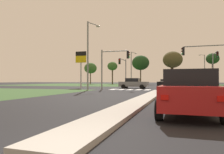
# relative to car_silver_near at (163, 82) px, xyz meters

# --- Properties ---
(ground_plane) EXTENTS (200.00, 200.00, 0.00)m
(ground_plane) POSITION_rel_car_silver_near_xyz_m (2.33, -31.95, -0.81)
(ground_plane) COLOR black
(grass_verge_far_left) EXTENTS (35.00, 35.00, 0.01)m
(grass_verge_far_left) POSITION_rel_car_silver_near_xyz_m (-23.17, -7.45, -0.81)
(grass_verge_far_left) COLOR #385B2D
(grass_verge_far_left) RESTS_ON ground
(median_island_near) EXTENTS (1.20, 22.00, 0.14)m
(median_island_near) POSITION_rel_car_silver_near_xyz_m (2.33, -50.95, -0.74)
(median_island_near) COLOR #ADA89E
(median_island_near) RESTS_ON ground
(median_island_far) EXTENTS (1.20, 36.00, 0.14)m
(median_island_far) POSITION_rel_car_silver_near_xyz_m (2.33, -6.95, -0.74)
(median_island_far) COLOR #ADA89E
(median_island_far) RESTS_ON ground
(lane_dash_near) EXTENTS (0.14, 2.00, 0.01)m
(lane_dash_near) POSITION_rel_car_silver_near_xyz_m (5.83, -56.40, -0.81)
(lane_dash_near) COLOR silver
(lane_dash_near) RESTS_ON ground
(lane_dash_second) EXTENTS (0.14, 2.00, 0.01)m
(lane_dash_second) POSITION_rel_car_silver_near_xyz_m (5.83, -50.40, -0.81)
(lane_dash_second) COLOR silver
(lane_dash_second) RESTS_ON ground
(lane_dash_third) EXTENTS (0.14, 2.00, 0.01)m
(lane_dash_third) POSITION_rel_car_silver_near_xyz_m (5.83, -44.40, -0.81)
(lane_dash_third) COLOR silver
(lane_dash_third) RESTS_ON ground
(lane_dash_fourth) EXTENTS (0.14, 2.00, 0.01)m
(lane_dash_fourth) POSITION_rel_car_silver_near_xyz_m (5.83, -38.40, -0.81)
(lane_dash_fourth) COLOR silver
(lane_dash_fourth) RESTS_ON ground
(lane_dash_fifth) EXTENTS (0.14, 2.00, 0.01)m
(lane_dash_fifth) POSITION_rel_car_silver_near_xyz_m (5.83, -32.40, -0.81)
(lane_dash_fifth) COLOR silver
(lane_dash_fifth) RESTS_ON ground
(stop_bar_near) EXTENTS (6.40, 0.50, 0.01)m
(stop_bar_near) POSITION_rel_car_silver_near_xyz_m (6.13, -38.95, -0.81)
(stop_bar_near) COLOR silver
(stop_bar_near) RESTS_ON ground
(crosswalk_bar_near) EXTENTS (0.70, 2.80, 0.01)m
(crosswalk_bar_near) POSITION_rel_car_silver_near_xyz_m (-4.07, -37.15, -0.81)
(crosswalk_bar_near) COLOR silver
(crosswalk_bar_near) RESTS_ON ground
(crosswalk_bar_second) EXTENTS (0.70, 2.80, 0.01)m
(crosswalk_bar_second) POSITION_rel_car_silver_near_xyz_m (-2.92, -37.15, -0.81)
(crosswalk_bar_second) COLOR silver
(crosswalk_bar_second) RESTS_ON ground
(crosswalk_bar_third) EXTENTS (0.70, 2.80, 0.01)m
(crosswalk_bar_third) POSITION_rel_car_silver_near_xyz_m (-1.77, -37.15, -0.81)
(crosswalk_bar_third) COLOR silver
(crosswalk_bar_third) RESTS_ON ground
(crosswalk_bar_fourth) EXTENTS (0.70, 2.80, 0.01)m
(crosswalk_bar_fourth) POSITION_rel_car_silver_near_xyz_m (-0.62, -37.15, -0.81)
(crosswalk_bar_fourth) COLOR silver
(crosswalk_bar_fourth) RESTS_ON ground
(crosswalk_bar_fifth) EXTENTS (0.70, 2.80, 0.01)m
(crosswalk_bar_fifth) POSITION_rel_car_silver_near_xyz_m (0.53, -37.15, -0.81)
(crosswalk_bar_fifth) COLOR silver
(crosswalk_bar_fifth) RESTS_ON ground
(car_silver_near) EXTENTS (1.98, 4.39, 1.59)m
(car_silver_near) POSITION_rel_car_silver_near_xyz_m (0.00, 0.00, 0.00)
(car_silver_near) COLOR #B7B7BC
(car_silver_near) RESTS_ON ground
(car_grey_second) EXTENTS (4.28, 1.98, 1.56)m
(car_grey_second) POSITION_rel_car_silver_near_xyz_m (-2.04, -33.71, -0.02)
(car_grey_second) COLOR slate
(car_grey_second) RESTS_ON ground
(car_red_third) EXTENTS (2.02, 4.26, 1.57)m
(car_red_third) POSITION_rel_car_silver_near_xyz_m (4.74, -56.78, -0.01)
(car_red_third) COLOR #A31919
(car_red_third) RESTS_ON ground
(car_black_fourth) EXTENTS (4.33, 2.05, 1.57)m
(car_black_fourth) POSITION_rel_car_silver_near_xyz_m (3.64, -33.65, -0.01)
(car_black_fourth) COLOR black
(car_black_fourth) RESTS_ON ground
(car_navy_fifth) EXTENTS (2.00, 4.33, 1.60)m
(car_navy_fifth) POSITION_rel_car_silver_near_xyz_m (4.58, -43.53, 0.00)
(car_navy_fifth) COLOR #161E47
(car_navy_fifth) RESTS_ON ground
(traffic_signal_far_left) EXTENTS (0.32, 4.81, 5.26)m
(traffic_signal_far_left) POSITION_rel_car_silver_near_xyz_m (-5.27, -27.15, 2.83)
(traffic_signal_far_left) COLOR gray
(traffic_signal_far_left) RESTS_ON ground
(traffic_signal_far_right) EXTENTS (0.32, 4.83, 5.84)m
(traffic_signal_far_right) POSITION_rel_car_silver_near_xyz_m (9.93, -27.06, 3.21)
(traffic_signal_far_right) COLOR gray
(traffic_signal_far_right) RESTS_ON ground
(traffic_signal_near_left) EXTENTS (3.87, 0.32, 5.25)m
(traffic_signal_near_left) POSITION_rel_car_silver_near_xyz_m (-3.86, -38.55, 2.78)
(traffic_signal_near_left) COLOR gray
(traffic_signal_near_left) RESTS_ON ground
(traffic_signal_near_right) EXTENTS (5.34, 0.32, 5.42)m
(traffic_signal_near_right) POSITION_rel_car_silver_near_xyz_m (7.94, -38.55, 2.97)
(traffic_signal_near_right) COLOR gray
(traffic_signal_near_right) RESTS_ON ground
(street_lamp_second) EXTENTS (0.97, 2.20, 8.59)m
(street_lamp_second) POSITION_rel_car_silver_near_xyz_m (-6.32, -40.36, 4.02)
(street_lamp_second) COLOR gray
(street_lamp_second) RESTS_ON ground
(street_lamp_third) EXTENTS (1.06, 2.33, 8.06)m
(street_lamp_third) POSITION_rel_car_silver_near_xyz_m (-6.31, -15.21, 3.77)
(street_lamp_third) COLOR gray
(street_lamp_third) RESTS_ON ground
(street_lamp_fourth) EXTENTS (1.78, 1.64, 8.17)m
(street_lamp_fourth) POSITION_rel_car_silver_near_xyz_m (10.89, -2.97, 3.80)
(street_lamp_fourth) COLOR gray
(street_lamp_fourth) RESTS_ON ground
(pedestrian_at_median) EXTENTS (0.34, 0.34, 1.90)m
(pedestrian_at_median) POSITION_rel_car_silver_near_xyz_m (2.31, -21.74, 0.49)
(pedestrian_at_median) COLOR maroon
(pedestrian_at_median) RESTS_ON median_island_far
(fuel_price_totem) EXTENTS (1.80, 0.24, 5.92)m
(fuel_price_totem) POSITION_rel_car_silver_near_xyz_m (-10.75, -33.53, 3.51)
(fuel_price_totem) COLOR silver
(fuel_price_totem) RESTS_ON ground
(treeline_near) EXTENTS (4.31, 4.31, 7.29)m
(treeline_near) POSITION_rel_car_silver_near_xyz_m (-24.62, 2.44, 4.62)
(treeline_near) COLOR #423323
(treeline_near) RESTS_ON ground
(treeline_second) EXTENTS (3.30, 3.30, 7.32)m
(treeline_second) POSITION_rel_car_silver_near_xyz_m (-16.39, 1.43, 5.02)
(treeline_second) COLOR #423323
(treeline_second) RESTS_ON ground
(treeline_third) EXTENTS (5.12, 5.12, 8.67)m
(treeline_third) POSITION_rel_car_silver_near_xyz_m (-6.45, -2.14, 5.66)
(treeline_third) COLOR #423323
(treeline_third) RESTS_ON ground
(treeline_fourth) EXTENTS (3.68, 3.68, 8.64)m
(treeline_fourth) POSITION_rel_car_silver_near_xyz_m (2.33, -0.11, 6.14)
(treeline_fourth) COLOR #423323
(treeline_fourth) RESTS_ON ground
(treeline_fifth) EXTENTS (5.50, 5.50, 9.50)m
(treeline_fifth) POSITION_rel_car_silver_near_xyz_m (2.75, -2.10, 6.31)
(treeline_fifth) COLOR #423323
(treeline_fifth) RESTS_ON ground
(treeline_sixth) EXTENTS (3.62, 3.62, 9.00)m
(treeline_sixth) POSITION_rel_car_silver_near_xyz_m (13.64, 1.47, 6.50)
(treeline_sixth) COLOR #423323
(treeline_sixth) RESTS_ON ground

